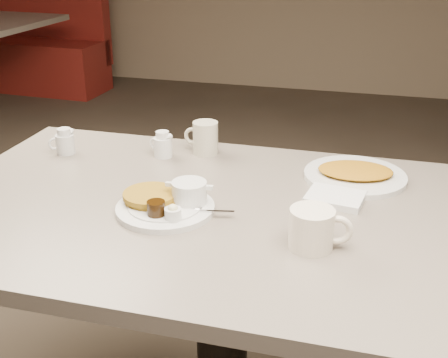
% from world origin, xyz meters
% --- Properties ---
extents(diner_table, '(1.50, 0.90, 0.75)m').
position_xyz_m(diner_table, '(0.00, 0.00, 0.58)').
color(diner_table, slate).
rests_on(diner_table, ground).
extents(main_plate, '(0.30, 0.26, 0.07)m').
position_xyz_m(main_plate, '(-0.12, -0.05, 0.77)').
color(main_plate, silver).
rests_on(main_plate, diner_table).
extents(coffee_mug_near, '(0.14, 0.11, 0.09)m').
position_xyz_m(coffee_mug_near, '(0.24, -0.13, 0.80)').
color(coffee_mug_near, '#EFE2CB').
rests_on(coffee_mug_near, diner_table).
extents(napkin, '(0.16, 0.13, 0.02)m').
position_xyz_m(napkin, '(0.27, 0.11, 0.76)').
color(napkin, silver).
rests_on(napkin, diner_table).
extents(coffee_mug_far, '(0.11, 0.08, 0.10)m').
position_xyz_m(coffee_mug_far, '(-0.15, 0.35, 0.80)').
color(coffee_mug_far, '#B9B39D').
rests_on(coffee_mug_far, diner_table).
extents(creamer_left, '(0.08, 0.07, 0.08)m').
position_xyz_m(creamer_left, '(-0.56, 0.24, 0.79)').
color(creamer_left, beige).
rests_on(creamer_left, diner_table).
extents(creamer_right, '(0.08, 0.07, 0.08)m').
position_xyz_m(creamer_right, '(-0.26, 0.29, 0.79)').
color(creamer_right, silver).
rests_on(creamer_right, diner_table).
extents(hash_plate, '(0.31, 0.31, 0.04)m').
position_xyz_m(hash_plate, '(0.31, 0.27, 0.76)').
color(hash_plate, silver).
rests_on(hash_plate, diner_table).
extents(booth_back_left, '(1.36, 1.57, 1.12)m').
position_xyz_m(booth_back_left, '(-2.69, 3.34, 0.41)').
color(booth_back_left, maroon).
rests_on(booth_back_left, ground).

